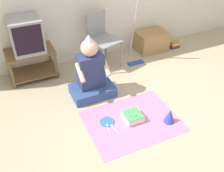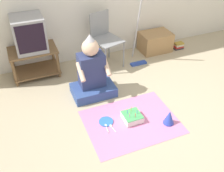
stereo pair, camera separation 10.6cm
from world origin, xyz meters
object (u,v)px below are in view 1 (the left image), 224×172
(folding_chair, at_px, (101,36))
(birthday_cake, at_px, (133,116))
(tv, at_px, (26,35))
(paper_plate, at_px, (107,122))
(cardboard_box_stack, at_px, (151,41))
(dust_mop, at_px, (135,42))
(person_seated, at_px, (91,75))
(book_pile, at_px, (174,45))
(party_hat_blue, at_px, (170,116))

(folding_chair, distance_m, birthday_cake, 1.52)
(tv, relative_size, paper_plate, 2.79)
(cardboard_box_stack, distance_m, dust_mop, 0.59)
(tv, xyz_separation_m, birthday_cake, (0.95, -1.52, -0.66))
(cardboard_box_stack, height_order, birthday_cake, cardboard_box_stack)
(dust_mop, bearing_deg, person_seated, -151.20)
(dust_mop, relative_size, paper_plate, 7.02)
(tv, distance_m, book_pile, 2.67)
(tv, distance_m, birthday_cake, 1.91)
(person_seated, xyz_separation_m, birthday_cake, (0.28, -0.72, -0.27))
(dust_mop, distance_m, paper_plate, 1.59)
(tv, bearing_deg, cardboard_box_stack, 0.02)
(folding_chair, distance_m, book_pile, 1.53)
(tv, xyz_separation_m, folding_chair, (1.13, -0.08, -0.20))
(person_seated, distance_m, paper_plate, 0.71)
(party_hat_blue, bearing_deg, dust_mop, 78.79)
(folding_chair, height_order, book_pile, folding_chair)
(party_hat_blue, bearing_deg, book_pile, 53.06)
(folding_chair, bearing_deg, person_seated, -122.34)
(cardboard_box_stack, bearing_deg, party_hat_blue, -114.30)
(dust_mop, xyz_separation_m, paper_plate, (-1.02, -1.17, -0.37))
(dust_mop, distance_m, book_pile, 1.01)
(dust_mop, xyz_separation_m, birthday_cake, (-0.69, -1.26, -0.33))
(paper_plate, bearing_deg, person_seated, 86.12)
(book_pile, distance_m, person_seated, 2.05)
(tv, distance_m, party_hat_blue, 2.29)
(cardboard_box_stack, relative_size, dust_mop, 0.43)
(dust_mop, height_order, paper_plate, dust_mop)
(paper_plate, bearing_deg, birthday_cake, -14.90)
(folding_chair, height_order, cardboard_box_stack, folding_chair)
(person_seated, distance_m, birthday_cake, 0.82)
(tv, xyz_separation_m, paper_plate, (0.63, -1.43, -0.70))
(folding_chair, xyz_separation_m, cardboard_box_stack, (1.01, 0.08, -0.34))
(cardboard_box_stack, bearing_deg, book_pile, -12.45)
(tv, relative_size, book_pile, 2.66)
(folding_chair, height_order, dust_mop, dust_mop)
(person_seated, bearing_deg, birthday_cake, -68.86)
(party_hat_blue, xyz_separation_m, paper_plate, (-0.72, 0.31, -0.09))
(birthday_cake, xyz_separation_m, paper_plate, (-0.32, 0.09, -0.04))
(folding_chair, relative_size, person_seated, 0.94)
(person_seated, relative_size, birthday_cake, 4.02)
(tv, height_order, book_pile, tv)
(folding_chair, relative_size, birthday_cake, 3.79)
(dust_mop, height_order, book_pile, dust_mop)
(cardboard_box_stack, relative_size, book_pile, 2.84)
(party_hat_blue, height_order, paper_plate, party_hat_blue)
(dust_mop, distance_m, person_seated, 1.11)
(person_seated, height_order, party_hat_blue, person_seated)
(cardboard_box_stack, relative_size, person_seated, 0.59)
(folding_chair, relative_size, cardboard_box_stack, 1.59)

